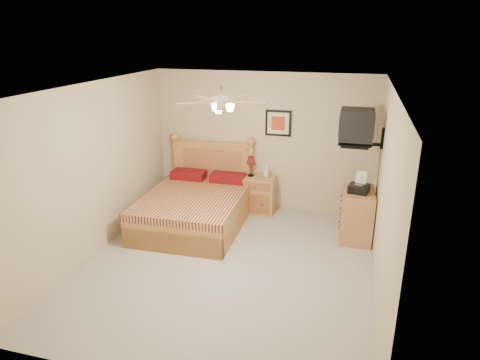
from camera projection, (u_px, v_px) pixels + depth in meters
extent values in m
plane|color=#A29C92|center=(228.00, 265.00, 6.10)|extent=(4.50, 4.50, 0.00)
cube|color=white|center=(226.00, 88.00, 5.26)|extent=(4.00, 4.50, 0.04)
cube|color=#C4B390|center=(263.00, 142.00, 7.73)|extent=(4.00, 0.04, 2.50)
cube|color=#C4B390|center=(150.00, 269.00, 3.63)|extent=(4.00, 0.04, 2.50)
cube|color=#C4B390|center=(95.00, 171.00, 6.18)|extent=(0.04, 4.50, 2.50)
cube|color=#C4B390|center=(385.00, 198.00, 5.18)|extent=(0.04, 4.50, 2.50)
cube|color=#B27A40|center=(258.00, 194.00, 7.82)|extent=(0.62, 0.47, 0.67)
imported|color=white|center=(267.00, 170.00, 7.67)|extent=(0.12, 0.12, 0.24)
cube|color=black|center=(278.00, 123.00, 7.52)|extent=(0.46, 0.04, 0.46)
cube|color=#9F693A|center=(357.00, 215.00, 6.75)|extent=(0.50, 0.71, 0.82)
imported|color=beige|center=(355.00, 184.00, 6.87)|extent=(0.25, 0.31, 0.03)
imported|color=tan|center=(357.00, 182.00, 6.86)|extent=(0.23, 0.30, 0.02)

